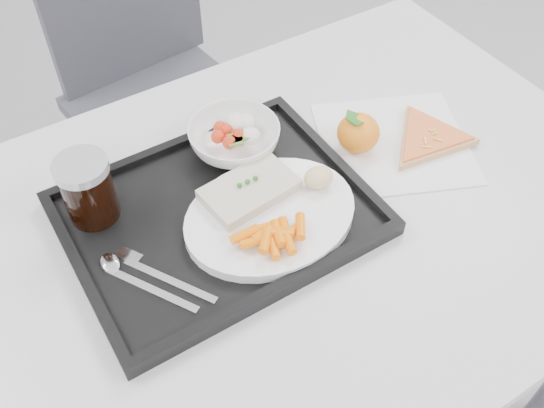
# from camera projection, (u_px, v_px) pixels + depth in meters

# --- Properties ---
(table) EXTENTS (1.20, 0.80, 0.75)m
(table) POSITION_uv_depth(u_px,v_px,m) (275.00, 246.00, 0.99)
(table) COLOR #B6B5B8
(table) RESTS_ON ground
(chair) EXTENTS (0.47, 0.47, 0.93)m
(chair) POSITION_uv_depth(u_px,v_px,m) (150.00, 69.00, 1.54)
(chair) COLOR #393940
(chair) RESTS_ON ground
(tray) EXTENTS (0.45, 0.35, 0.03)m
(tray) POSITION_uv_depth(u_px,v_px,m) (218.00, 215.00, 0.93)
(tray) COLOR black
(tray) RESTS_ON table
(dinner_plate) EXTENTS (0.27, 0.27, 0.02)m
(dinner_plate) POSITION_uv_depth(u_px,v_px,m) (270.00, 216.00, 0.91)
(dinner_plate) COLOR white
(dinner_plate) RESTS_ON tray
(fish_fillet) EXTENTS (0.15, 0.10, 0.03)m
(fish_fillet) POSITION_uv_depth(u_px,v_px,m) (249.00, 189.00, 0.92)
(fish_fillet) COLOR beige
(fish_fillet) RESTS_ON dinner_plate
(bread_roll) EXTENTS (0.05, 0.04, 0.03)m
(bread_roll) POSITION_uv_depth(u_px,v_px,m) (319.00, 178.00, 0.93)
(bread_roll) COLOR #DAAD7F
(bread_roll) RESTS_ON dinner_plate
(salad_bowl) EXTENTS (0.15, 0.15, 0.05)m
(salad_bowl) POSITION_uv_depth(u_px,v_px,m) (234.00, 138.00, 1.00)
(salad_bowl) COLOR white
(salad_bowl) RESTS_ON tray
(cola_glass) EXTENTS (0.08, 0.08, 0.11)m
(cola_glass) POSITION_uv_depth(u_px,v_px,m) (88.00, 189.00, 0.89)
(cola_glass) COLOR black
(cola_glass) RESTS_ON tray
(cutlery) EXTENTS (0.12, 0.16, 0.01)m
(cutlery) POSITION_uv_depth(u_px,v_px,m) (141.00, 275.00, 0.85)
(cutlery) COLOR silver
(cutlery) RESTS_ON tray
(napkin) EXTENTS (0.33, 0.32, 0.00)m
(napkin) POSITION_uv_depth(u_px,v_px,m) (394.00, 143.00, 1.05)
(napkin) COLOR white
(napkin) RESTS_ON table
(tangerine) EXTENTS (0.09, 0.09, 0.07)m
(tangerine) POSITION_uv_depth(u_px,v_px,m) (358.00, 133.00, 1.02)
(tangerine) COLOR #FF6600
(tangerine) RESTS_ON napkin
(pizza_slice) EXTENTS (0.24, 0.24, 0.02)m
(pizza_slice) POSITION_uv_depth(u_px,v_px,m) (428.00, 138.00, 1.05)
(pizza_slice) COLOR tan
(pizza_slice) RESTS_ON napkin
(carrot_pile) EXTENTS (0.12, 0.07, 0.02)m
(carrot_pile) POSITION_uv_depth(u_px,v_px,m) (274.00, 235.00, 0.86)
(carrot_pile) COLOR orange
(carrot_pile) RESTS_ON dinner_plate
(salad_contents) EXTENTS (0.09, 0.08, 0.03)m
(salad_contents) POSITION_uv_depth(u_px,v_px,m) (237.00, 129.00, 1.00)
(salad_contents) COLOR red
(salad_contents) RESTS_ON salad_bowl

